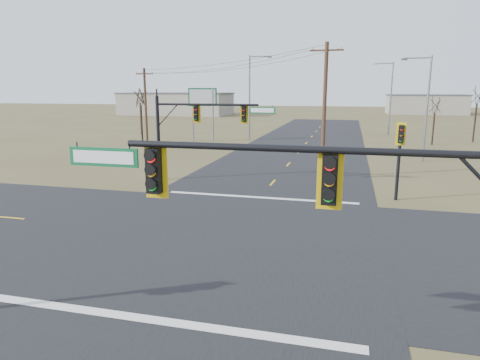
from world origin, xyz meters
name	(u,v)px	position (x,y,z in m)	size (l,w,h in m)	color
ground	(227,237)	(0.00, 0.00, 0.00)	(320.00, 320.00, 0.00)	brown
road_ew	(227,237)	(0.00, 0.00, 0.01)	(160.00, 14.00, 0.02)	black
road_ns	(227,237)	(0.00, 0.00, 0.01)	(14.00, 160.00, 0.02)	black
stop_bar_near	(156,320)	(0.00, -7.50, 0.03)	(12.00, 0.40, 0.01)	silver
stop_bar_far	(260,197)	(0.00, 7.50, 0.03)	(12.00, 0.40, 0.01)	silver
mast_arm_near	(324,198)	(4.76, -8.97, 4.40)	(10.32, 0.41, 6.02)	black
mast_arm_far	(199,120)	(-5.21, 11.11, 4.50)	(8.82, 0.51, 6.20)	black
pedestal_signal_ne	(400,145)	(8.18, 8.98, 3.42)	(0.61, 0.54, 4.76)	black
utility_pole_near	(324,109)	(3.31, 14.88, 5.19)	(2.45, 0.29, 10.03)	#4D3121
utility_pole_far	(146,109)	(-15.92, 24.15, 4.61)	(2.14, 0.57, 8.84)	#4D3121
highway_sign	(203,104)	(-13.23, 34.76, 4.76)	(3.45, 1.32, 6.82)	slate
streetlight_a	(425,103)	(11.80, 24.88, 5.41)	(2.70, 0.44, 9.63)	slate
streetlight_b	(389,95)	(10.57, 49.15, 5.90)	(2.94, 0.46, 10.50)	slate
streetlight_c	(251,93)	(-7.76, 38.77, 6.22)	(3.10, 0.45, 11.07)	slate
bare_tree_a	(140,97)	(-20.24, 31.44, 5.70)	(3.35, 3.35, 7.20)	black
bare_tree_b	(140,96)	(-24.82, 40.11, 5.71)	(3.10, 3.10, 7.15)	black
bare_tree_c	(436,104)	(15.03, 38.22, 4.90)	(2.73, 2.73, 6.25)	black
bare_tree_d	(478,95)	(20.66, 42.68, 5.96)	(3.13, 3.13, 7.41)	black
warehouse_left	(176,104)	(-40.00, 90.00, 2.75)	(28.00, 14.00, 5.50)	gray
warehouse_mid	(425,105)	(25.00, 110.00, 2.50)	(20.00, 12.00, 5.00)	gray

